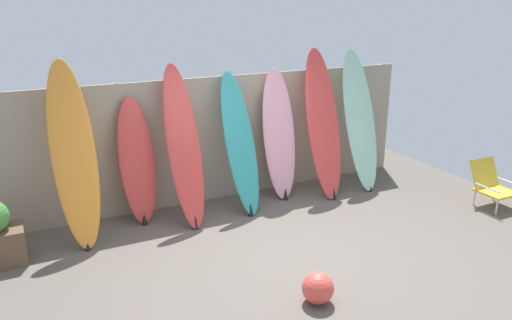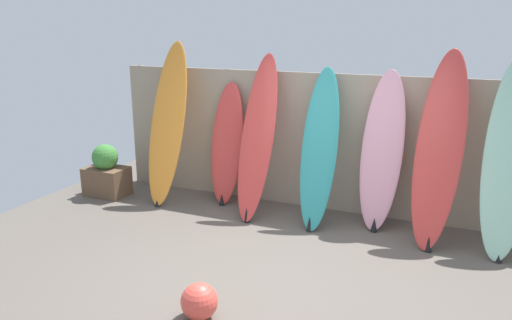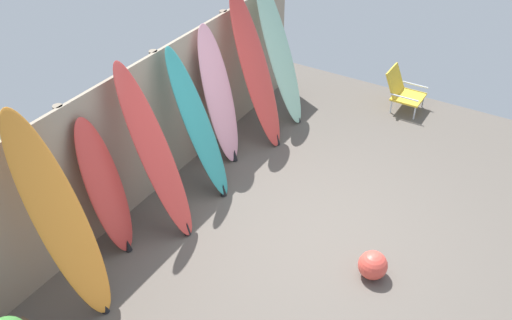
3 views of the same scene
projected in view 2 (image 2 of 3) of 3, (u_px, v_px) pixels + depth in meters
name	position (u px, v px, depth m)	size (l,w,h in m)	color
ground	(270.00, 274.00, 4.95)	(7.68, 7.68, 0.00)	#5B544C
fence_back	(327.00, 143.00, 6.49)	(6.08, 0.11, 1.80)	gray
surfboard_orange_0	(168.00, 123.00, 6.79)	(0.52, 0.81, 2.19)	orange
surfboard_red_1	(227.00, 145.00, 6.77)	(0.46, 0.46, 1.65)	#D13D38
surfboard_red_2	(257.00, 138.00, 6.28)	(0.43, 0.83, 2.05)	#D13D38
surfboard_teal_3	(319.00, 149.00, 6.00)	(0.48, 0.80, 1.91)	teal
surfboard_pink_4	(382.00, 152.00, 5.90)	(0.53, 0.56, 1.90)	pink
surfboard_red_5	(439.00, 150.00, 5.47)	(0.59, 0.89, 2.15)	#D13D38
surfboard_seafoam_6	(509.00, 157.00, 5.23)	(0.57, 0.87, 2.12)	#9ED6BC
planter_box	(106.00, 173.00, 7.15)	(0.59, 0.41, 0.75)	brown
beach_ball	(199.00, 301.00, 4.17)	(0.32, 0.32, 0.32)	#E54C3F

